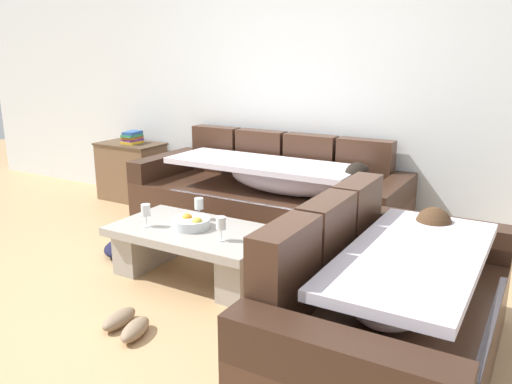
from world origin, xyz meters
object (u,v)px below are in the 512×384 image
at_px(coffee_table, 195,247).
at_px(book_stack_on_cabinet, 132,138).
at_px(couch_along_wall, 271,199).
at_px(crumpled_garment, 125,247).
at_px(couch_near_window, 391,313).
at_px(wine_glass_far_back, 199,205).
at_px(side_cabinet, 132,171).
at_px(pair_of_shoes, 127,324).
at_px(wine_glass_near_left, 146,211).
at_px(fruit_bowl, 191,223).
at_px(wine_glass_near_right, 221,224).

xyz_separation_m(coffee_table, book_stack_on_cabinet, (-1.83, 1.34, 0.47)).
height_order(couch_along_wall, crumpled_garment, couch_along_wall).
height_order(couch_near_window, book_stack_on_cabinet, couch_near_window).
bearing_deg(wine_glass_far_back, coffee_table, -64.37).
relative_size(side_cabinet, pair_of_shoes, 2.15).
height_order(wine_glass_near_left, crumpled_garment, wine_glass_near_left).
height_order(fruit_bowl, wine_glass_near_right, wine_glass_near_right).
height_order(wine_glass_near_left, wine_glass_near_right, same).
bearing_deg(wine_glass_far_back, book_stack_on_cabinet, 146.51).
xyz_separation_m(side_cabinet, book_stack_on_cabinet, (0.04, 0.00, 0.38)).
distance_m(wine_glass_far_back, side_cabinet, 2.13).
bearing_deg(fruit_bowl, coffee_table, 9.06).
distance_m(coffee_table, wine_glass_far_back, 0.33).
distance_m(fruit_bowl, wine_glass_near_left, 0.34).
xyz_separation_m(wine_glass_near_left, wine_glass_far_back, (0.23, 0.33, 0.00)).
distance_m(side_cabinet, crumpled_garment, 1.71).
bearing_deg(crumpled_garment, couch_along_wall, 53.25).
xyz_separation_m(fruit_bowl, wine_glass_near_left, (-0.30, -0.13, 0.08)).
bearing_deg(book_stack_on_cabinet, wine_glass_far_back, -33.49).
height_order(fruit_bowl, side_cabinet, side_cabinet).
bearing_deg(crumpled_garment, wine_glass_near_right, -9.12).
bearing_deg(coffee_table, book_stack_on_cabinet, 143.79).
height_order(couch_near_window, coffee_table, couch_near_window).
xyz_separation_m(coffee_table, fruit_bowl, (-0.02, -0.00, 0.18)).
bearing_deg(book_stack_on_cabinet, pair_of_shoes, -48.11).
relative_size(pair_of_shoes, crumpled_garment, 0.84).
bearing_deg(wine_glass_near_left, coffee_table, 22.98).
relative_size(couch_along_wall, fruit_bowl, 8.76).
xyz_separation_m(couch_near_window, wine_glass_near_right, (-1.25, 0.33, 0.16)).
height_order(coffee_table, wine_glass_far_back, wine_glass_far_back).
xyz_separation_m(couch_along_wall, side_cabinet, (-1.89, 0.22, -0.01)).
xyz_separation_m(couch_along_wall, wine_glass_near_left, (-0.34, -1.25, 0.17)).
height_order(couch_near_window, wine_glass_far_back, couch_near_window).
xyz_separation_m(fruit_bowl, pair_of_shoes, (0.13, -0.82, -0.37)).
height_order(coffee_table, crumpled_garment, coffee_table).
distance_m(couch_near_window, side_cabinet, 3.87).
distance_m(wine_glass_near_left, side_cabinet, 2.15).
bearing_deg(coffee_table, pair_of_shoes, -82.37).
relative_size(couch_near_window, pair_of_shoes, 5.30).
distance_m(wine_glass_near_left, wine_glass_near_right, 0.64).
bearing_deg(crumpled_garment, wine_glass_near_left, -24.63).
height_order(fruit_bowl, crumpled_garment, fruit_bowl).
bearing_deg(wine_glass_far_back, couch_along_wall, 83.23).
xyz_separation_m(wine_glass_near_right, pair_of_shoes, (-0.20, -0.72, -0.45)).
bearing_deg(couch_near_window, coffee_table, 74.18).
relative_size(couch_along_wall, coffee_table, 2.04).
distance_m(wine_glass_far_back, book_stack_on_cabinet, 2.10).
bearing_deg(couch_near_window, fruit_bowl, 74.50).
distance_m(couch_along_wall, fruit_bowl, 1.12).
bearing_deg(coffee_table, wine_glass_near_right, -19.26).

